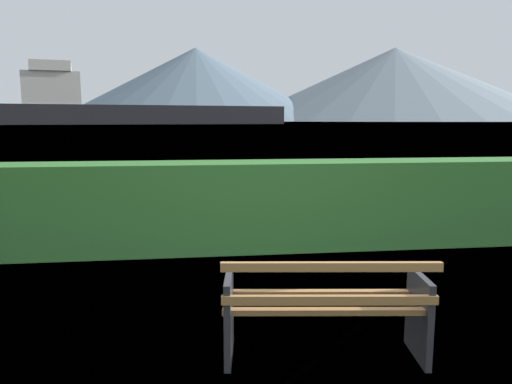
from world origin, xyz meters
TOP-DOWN VIEW (x-y plane):
  - ground_plane at (0.00, 0.00)m, footprint 1400.00×1400.00m
  - water_surface at (0.00, 306.28)m, footprint 620.00×620.00m
  - park_bench at (-0.01, -0.06)m, footprint 1.63×0.75m
  - hedge_row at (0.00, 3.31)m, footprint 10.84×0.83m
  - cargo_ship_large at (-27.95, 193.52)m, footprint 112.46×38.46m
  - distant_hills at (89.24, 574.63)m, footprint 873.40×396.51m

SIDE VIEW (x-z plane):
  - ground_plane at x=0.00m, z-range 0.00..0.00m
  - water_surface at x=0.00m, z-range 0.00..0.00m
  - park_bench at x=-0.01m, z-range -0.01..0.86m
  - hedge_row at x=0.00m, z-range 0.00..1.27m
  - cargo_ship_large at x=-27.95m, z-range -5.11..18.08m
  - distant_hills at x=89.24m, z-range -3.74..85.58m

